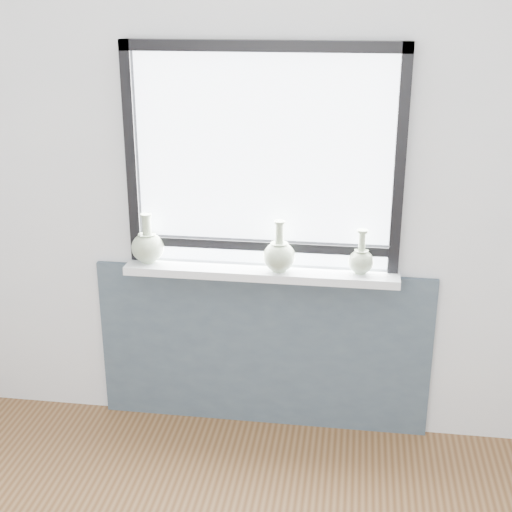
# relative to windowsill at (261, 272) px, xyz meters

# --- Properties ---
(back_wall) EXTENTS (3.60, 0.02, 2.60)m
(back_wall) POSITION_rel_windowsill_xyz_m (0.00, 0.10, 0.42)
(back_wall) COLOR silver
(back_wall) RESTS_ON ground
(apron_panel) EXTENTS (1.70, 0.03, 0.86)m
(apron_panel) POSITION_rel_windowsill_xyz_m (0.00, 0.07, -0.45)
(apron_panel) COLOR #40505B
(apron_panel) RESTS_ON ground
(windowsill) EXTENTS (1.32, 0.18, 0.04)m
(windowsill) POSITION_rel_windowsill_xyz_m (0.00, 0.00, 0.00)
(windowsill) COLOR silver
(windowsill) RESTS_ON apron_panel
(window) EXTENTS (1.30, 0.06, 1.05)m
(window) POSITION_rel_windowsill_xyz_m (0.00, 0.06, 0.56)
(window) COLOR black
(window) RESTS_ON windowsill
(vase_a) EXTENTS (0.16, 0.16, 0.25)m
(vase_a) POSITION_rel_windowsill_xyz_m (-0.56, 0.01, 0.10)
(vase_a) COLOR #9EB290
(vase_a) RESTS_ON windowsill
(vase_b) EXTENTS (0.15, 0.15, 0.25)m
(vase_b) POSITION_rel_windowsill_xyz_m (0.09, -0.02, 0.10)
(vase_b) COLOR #9EB290
(vase_b) RESTS_ON windowsill
(vase_c) EXTENTS (0.12, 0.12, 0.21)m
(vase_c) POSITION_rel_windowsill_xyz_m (0.47, 0.01, 0.09)
(vase_c) COLOR #9EB290
(vase_c) RESTS_ON windowsill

